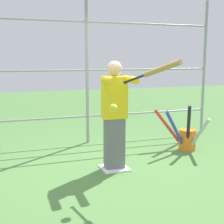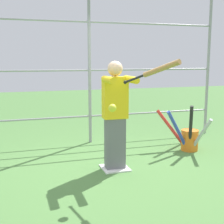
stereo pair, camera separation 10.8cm
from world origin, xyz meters
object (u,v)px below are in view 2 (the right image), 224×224
baseball_bat_swinging (156,70)px  softball_in_flight (112,108)px  bat_bucket (188,138)px  batter (115,112)px

baseball_bat_swinging → softball_in_flight: bearing=-9.8°
softball_in_flight → bat_bucket: (-1.86, -1.31, -0.83)m
baseball_bat_swinging → bat_bucket: 2.31m
baseball_bat_swinging → softball_in_flight: size_ratio=8.48×
baseball_bat_swinging → softball_in_flight: baseball_bat_swinging is taller
softball_in_flight → bat_bucket: bearing=-144.8°
batter → baseball_bat_swinging: bearing=104.2°
batter → bat_bucket: (-1.56, -0.51, -0.63)m
baseball_bat_swinging → softball_in_flight: 0.69m
baseball_bat_swinging → bat_bucket: (-1.33, -1.40, -1.27)m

